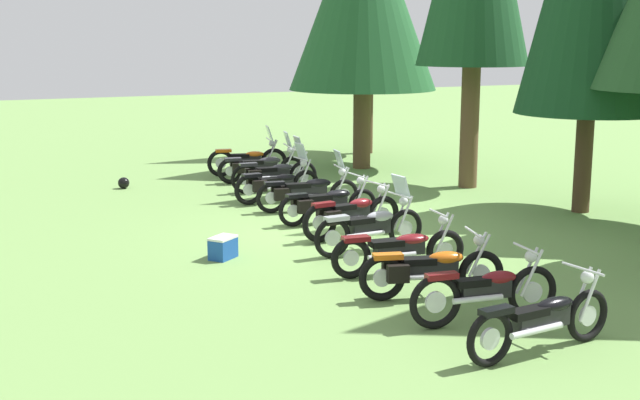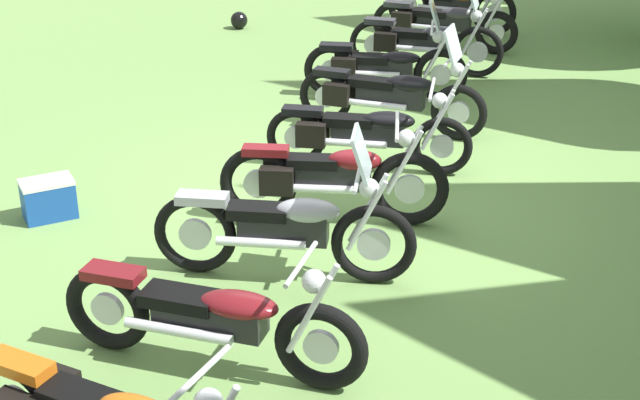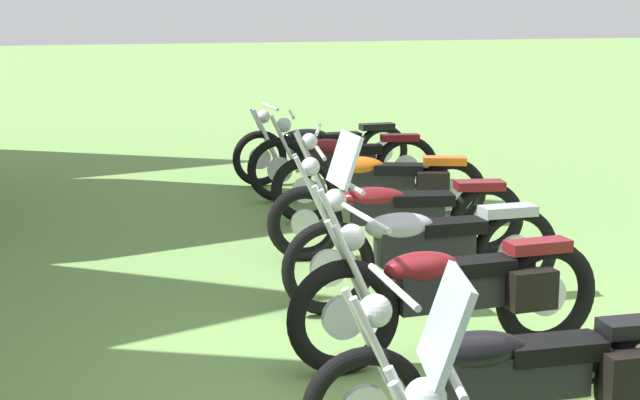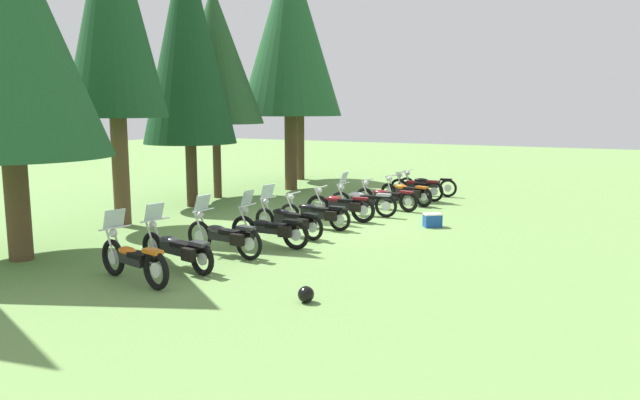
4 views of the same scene
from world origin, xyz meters
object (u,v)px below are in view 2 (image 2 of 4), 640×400
object	(u,v)px
motorcycle_5	(364,132)
picnic_cooler	(48,199)
motorcycle_0	(452,4)
motorcycle_7	(287,227)
motorcycle_1	(442,21)
dropped_helmet	(239,20)
motorcycle_3	(383,66)
motorcycle_6	(330,178)
motorcycle_8	(212,317)
motorcycle_2	(423,41)
motorcycle_4	(389,94)

from	to	relation	value
motorcycle_5	picnic_cooler	size ratio (longest dim) A/B	3.81
motorcycle_0	motorcycle_7	xyz separation A→B (m)	(8.86, -0.97, 0.02)
motorcycle_1	dropped_helmet	world-z (taller)	motorcycle_1
motorcycle_0	picnic_cooler	bearing A→B (deg)	-100.89
motorcycle_3	motorcycle_6	xyz separation A→B (m)	(3.88, -0.06, 0.01)
dropped_helmet	motorcycle_5	bearing A→B (deg)	26.78
motorcycle_1	motorcycle_5	xyz separation A→B (m)	(5.19, -0.55, -0.01)
motorcycle_3	motorcycle_8	size ratio (longest dim) A/B	0.93
motorcycle_0	picnic_cooler	world-z (taller)	motorcycle_0
picnic_cooler	motorcycle_2	bearing A→B (deg)	149.72
motorcycle_3	motorcycle_6	distance (m)	3.88
picnic_cooler	motorcycle_1	bearing A→B (deg)	153.72
motorcycle_7	picnic_cooler	xyz separation A→B (m)	(-0.76, -2.56, -0.29)
motorcycle_3	picnic_cooler	size ratio (longest dim) A/B	3.69
motorcycle_1	motorcycle_8	size ratio (longest dim) A/B	1.00
motorcycle_6	motorcycle_7	world-z (taller)	motorcycle_7
motorcycle_7	motorcycle_0	bearing A→B (deg)	80.67
motorcycle_4	motorcycle_7	size ratio (longest dim) A/B	1.03
motorcycle_0	motorcycle_7	size ratio (longest dim) A/B	0.98
motorcycle_7	dropped_helmet	xyz separation A→B (m)	(-8.37, -2.64, -0.34)
motorcycle_5	motorcycle_6	size ratio (longest dim) A/B	1.03
motorcycle_0	motorcycle_5	distance (m)	6.39
motorcycle_8	picnic_cooler	bearing A→B (deg)	144.03
motorcycle_4	motorcycle_6	distance (m)	2.65
motorcycle_0	motorcycle_1	bearing A→B (deg)	-82.29
motorcycle_0	motorcycle_7	distance (m)	8.91
dropped_helmet	motorcycle_3	bearing A→B (deg)	40.67
motorcycle_8	picnic_cooler	distance (m)	3.17
motorcycle_2	motorcycle_6	xyz separation A→B (m)	(5.15, -0.50, -0.02)
motorcycle_8	dropped_helmet	bearing A→B (deg)	111.04
motorcycle_4	motorcycle_5	world-z (taller)	motorcycle_4
motorcycle_8	motorcycle_4	bearing A→B (deg)	89.65
motorcycle_1	motorcycle_2	world-z (taller)	motorcycle_2
motorcycle_2	motorcycle_7	world-z (taller)	motorcycle_2
motorcycle_6	motorcycle_2	bearing A→B (deg)	79.15
motorcycle_4	picnic_cooler	world-z (taller)	motorcycle_4
motorcycle_4	picnic_cooler	bearing A→B (deg)	-124.48
motorcycle_4	motorcycle_8	xyz separation A→B (m)	(5.20, -0.70, -0.04)
motorcycle_3	motorcycle_7	bearing A→B (deg)	-94.92
motorcycle_2	motorcycle_3	xyz separation A→B (m)	(1.27, -0.44, -0.02)
motorcycle_2	motorcycle_0	bearing A→B (deg)	88.57
motorcycle_3	motorcycle_5	xyz separation A→B (m)	(2.52, 0.08, -0.02)
motorcycle_0	motorcycle_7	bearing A→B (deg)	-83.61
motorcycle_7	motorcycle_6	bearing A→B (deg)	78.25
motorcycle_1	motorcycle_3	world-z (taller)	motorcycle_3
picnic_cooler	motorcycle_8	bearing A→B (deg)	46.70
motorcycle_0	motorcycle_4	size ratio (longest dim) A/B	0.95
motorcycle_0	motorcycle_3	bearing A→B (deg)	-88.22
motorcycle_7	picnic_cooler	world-z (taller)	motorcycle_7
motorcycle_0	motorcycle_2	xyz separation A→B (m)	(2.57, -0.29, 0.01)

